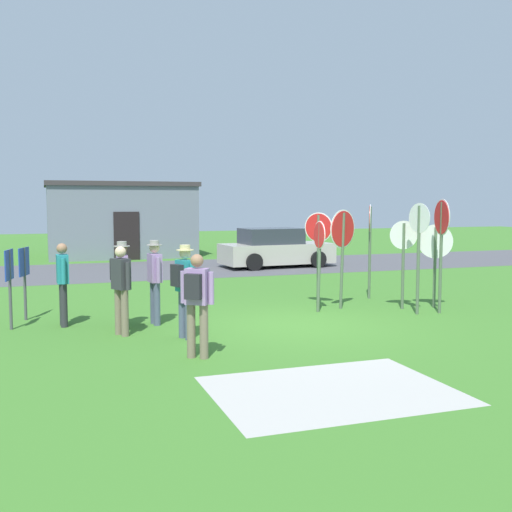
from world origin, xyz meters
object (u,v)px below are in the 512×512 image
stop_sign_far_back (403,250)px  info_panel_middle (9,275)px  person_near_signs (121,285)px  stop_sign_center_cluster (319,251)px  person_holding_notes (121,278)px  parked_car_on_street (275,249)px  person_in_teal (155,277)px  stop_sign_leaning_left (343,240)px  person_with_sunhat (184,285)px  person_in_blue (197,298)px  info_panel_leftmost (24,270)px  stop_sign_nearest (435,251)px  stop_sign_leaning_right (441,235)px  person_in_dark_shirt (63,280)px  stop_sign_rear_left (318,243)px  stop_sign_low_front (419,240)px  stop_sign_rear_right (370,235)px

stop_sign_far_back → info_panel_middle: stop_sign_far_back is taller
person_near_signs → stop_sign_center_cluster: bearing=12.6°
stop_sign_far_back → person_holding_notes: 6.53m
parked_car_on_street → person_in_teal: bearing=-123.3°
stop_sign_far_back → stop_sign_leaning_left: 1.44m
stop_sign_center_cluster → person_with_sunhat: bearing=-154.0°
person_in_blue → info_panel_leftmost: (-2.71, 4.34, 0.08)m
person_with_sunhat → stop_sign_nearest: bearing=11.9°
person_in_blue → info_panel_middle: person_in_blue is taller
person_holding_notes → info_panel_leftmost: 2.39m
person_holding_notes → stop_sign_leaning_left: bearing=5.8°
info_panel_leftmost → person_in_blue: bearing=-58.1°
person_with_sunhat → parked_car_on_street: bearing=61.5°
stop_sign_leaning_right → info_panel_leftmost: (-8.86, 2.23, -0.72)m
stop_sign_nearest → person_in_dark_shirt: 8.48m
stop_sign_far_back → person_in_blue: stop_sign_far_back is taller
stop_sign_rear_left → person_holding_notes: bearing=-168.7°
stop_sign_center_cluster → person_with_sunhat: (-3.51, -1.72, -0.39)m
stop_sign_low_front → person_in_dark_shirt: size_ratio=1.48×
stop_sign_rear_left → person_near_signs: stop_sign_rear_left is taller
stop_sign_rear_left → info_panel_leftmost: 6.64m
stop_sign_leaning_right → info_panel_leftmost: 9.16m
stop_sign_leaning_left → info_panel_leftmost: bearing=171.9°
stop_sign_rear_right → person_near_signs: (-6.64, -2.35, -0.72)m
person_with_sunhat → stop_sign_rear_left: bearing=31.6°
stop_sign_rear_left → stop_sign_center_cluster: (-0.26, -0.60, -0.14)m
stop_sign_leaning_right → stop_sign_nearest: bearing=63.4°
stop_sign_far_back → stop_sign_low_front: stop_sign_low_front is taller
person_in_teal → stop_sign_nearest: bearing=-1.4°
stop_sign_leaning_right → person_in_teal: 6.42m
parked_car_on_street → info_panel_leftmost: (-8.87, -8.24, 0.38)m
stop_sign_nearest → info_panel_leftmost: bearing=170.4°
stop_sign_far_back → person_holding_notes: stop_sign_far_back is taller
stop_sign_rear_right → person_in_teal: (-5.86, -1.54, -0.69)m
stop_sign_center_cluster → stop_sign_nearest: bearing=-7.4°
stop_sign_leaning_right → stop_sign_low_front: bearing=175.4°
stop_sign_far_back → stop_sign_rear_left: bearing=153.0°
stop_sign_rear_right → person_holding_notes: size_ratio=1.42×
info_panel_middle → person_with_sunhat: bearing=-32.3°
stop_sign_leaning_right → person_in_teal: stop_sign_leaning_right is taller
parked_car_on_street → stop_sign_rear_left: size_ratio=1.94×
person_in_dark_shirt → person_in_blue: (1.95, -3.40, 0.03)m
stop_sign_leaning_right → person_in_blue: (-6.15, -2.11, -0.81)m
stop_sign_low_front → person_with_sunhat: (-5.48, -0.71, -0.66)m
person_in_teal → info_panel_middle: 2.82m
stop_sign_far_back → stop_sign_low_front: (-0.06, -0.71, 0.27)m
stop_sign_rear_right → info_panel_middle: bearing=-172.7°
stop_sign_rear_left → person_in_teal: size_ratio=1.31×
stop_sign_rear_right → person_with_sunhat: 6.39m
stop_sign_rear_right → info_panel_leftmost: (-8.40, -0.15, -0.60)m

